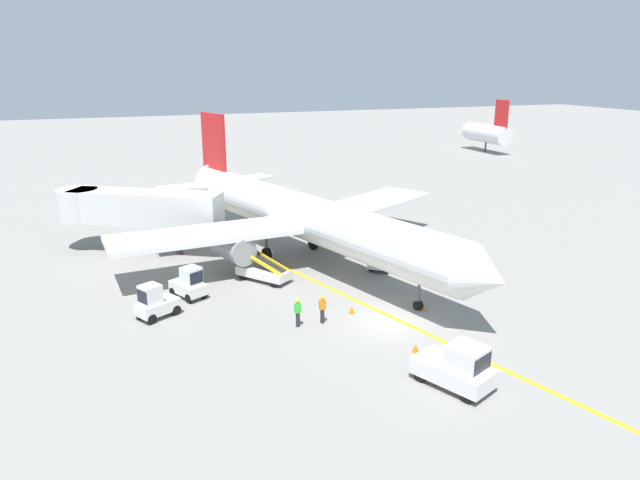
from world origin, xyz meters
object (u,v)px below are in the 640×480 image
Objects in this scene: belt_loader_aft_hold at (262,270)px; ground_crew_wing_walker at (298,312)px; baggage_tug_near_wing at (189,284)px; ground_crew_marshaller at (322,308)px; safety_cone_wingtip_left at (416,348)px; belt_loader_forward_hold at (383,256)px; jet_bridge at (129,208)px; safety_cone_nose_right at (479,273)px; safety_cone_wingtip_right at (423,305)px; airliner at (301,216)px; safety_cone_nose_left at (352,310)px; pushback_tug at (458,367)px; baggage_tug_by_cargo_door at (155,303)px.

ground_crew_wing_walker is at bearing -90.86° from belt_loader_aft_hold.
ground_crew_marshaller is (6.50, -6.54, -0.02)m from baggage_tug_near_wing.
belt_loader_forward_hold is at bearing 70.36° from safety_cone_wingtip_left.
jet_bridge reaches higher than baggage_tug_near_wing.
safety_cone_nose_right is 12.87m from safety_cone_wingtip_left.
jet_bridge is at bearing 130.42° from safety_cone_wingtip_right.
safety_cone_wingtip_left is at bearing -61.69° from jet_bridge.
airliner reaches higher than belt_loader_forward_hold.
baggage_tug_near_wing is 8.21m from ground_crew_wing_walker.
belt_loader_aft_hold is 10.81× the size of safety_cone_nose_left.
pushback_tug is 17.65m from baggage_tug_by_cargo_door.
belt_loader_aft_hold is at bearing 89.14° from ground_crew_wing_walker.
safety_cone_nose_left is 5.76m from safety_cone_wingtip_left.
baggage_tug_by_cargo_door is at bearing -134.49° from baggage_tug_near_wing.
ground_crew_marshaller is at bearing 122.58° from safety_cone_wingtip_left.
belt_loader_forward_hold is at bearing 74.70° from pushback_tug.
pushback_tug is (0.61, -19.94, -2.42)m from airliner.
ground_crew_marshaller is (1.35, -7.94, 0.13)m from belt_loader_aft_hold.
safety_cone_nose_left is (8.62, -5.91, -0.71)m from baggage_tug_near_wing.
belt_loader_forward_hold reaches higher than pushback_tug.
safety_cone_nose_right and safety_cone_wingtip_right have the same top height.
baggage_tug_by_cargo_door is at bearing 154.79° from ground_crew_marshaller.
baggage_tug_by_cargo_door is at bearing -168.47° from belt_loader_forward_hold.
baggage_tug_by_cargo_door is 6.20× the size of safety_cone_nose_right.
pushback_tug is at bearing -69.41° from ground_crew_marshaller.
safety_cone_wingtip_left is (0.56, -16.29, -3.20)m from airliner.
ground_crew_marshaller is 6.01m from safety_cone_wingtip_left.
belt_loader_forward_hold is 10.50× the size of safety_cone_wingtip_left.
belt_loader_forward_hold reaches higher than baggage_tug_by_cargo_door.
baggage_tug_by_cargo_door reaches higher than safety_cone_nose_right.
jet_bridge is 27.90× the size of safety_cone_nose_right.
safety_cone_nose_left is at bearing 16.41° from ground_crew_marshaller.
pushback_tug is at bearing -46.71° from baggage_tug_by_cargo_door.
safety_cone_nose_right is (21.86, -0.86, -0.71)m from baggage_tug_by_cargo_door.
belt_loader_aft_hold is (-9.05, 0.40, 0.00)m from belt_loader_forward_hold.
ground_crew_wing_walker reaches higher than safety_cone_nose_right.
pushback_tug is 15.47m from safety_cone_nose_right.
jet_bridge is at bearing 117.06° from ground_crew_marshaller.
pushback_tug reaches higher than ground_crew_wing_walker.
safety_cone_wingtip_right is at bearing -99.39° from belt_loader_forward_hold.
belt_loader_forward_hold is 7.96m from safety_cone_wingtip_right.
safety_cone_nose_left is 1.00× the size of safety_cone_nose_right.
safety_cone_nose_right is (10.37, -7.96, -3.20)m from airliner.
airliner is at bearing 69.82° from ground_crew_wing_walker.
safety_cone_wingtip_left is 5.70m from safety_cone_wingtip_right.
ground_crew_marshaller is at bearing -80.35° from belt_loader_aft_hold.
ground_crew_marshaller is at bearing -163.59° from safety_cone_nose_left.
belt_loader_forward_hold reaches higher than safety_cone_wingtip_right.
belt_loader_forward_hold is 8.90m from safety_cone_nose_left.
safety_cone_wingtip_right is at bearing 69.47° from pushback_tug.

